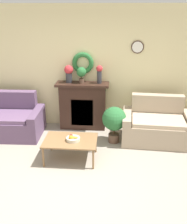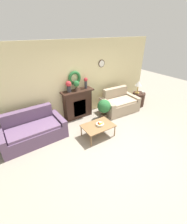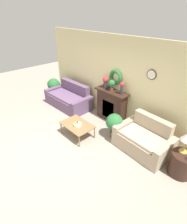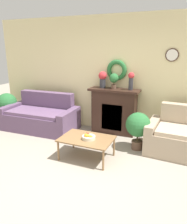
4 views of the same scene
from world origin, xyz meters
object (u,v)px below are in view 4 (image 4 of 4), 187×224
(loveseat_right, at_px, (186,138))
(fruit_bowl, at_px, (88,137))
(vase_on_mantel_right, at_px, (131,80))
(potted_plant_floor_by_couch, at_px, (7,104))
(vase_on_mantel_left, at_px, (103,78))
(coffee_table, at_px, (87,140))
(potted_plant_on_mantel, at_px, (114,79))
(couch_left, at_px, (41,117))
(potted_plant_floor_by_loveseat, at_px, (138,126))
(fireplace, at_px, (114,111))

(loveseat_right, distance_m, fruit_bowl, 1.88)
(vase_on_mantel_right, xyz_separation_m, potted_plant_floor_by_couch, (-3.26, -0.42, -0.79))
(vase_on_mantel_left, bearing_deg, coffee_table, -80.33)
(potted_plant_on_mantel, relative_size, potted_plant_floor_by_couch, 0.44)
(couch_left, bearing_deg, coffee_table, -30.89)
(coffee_table, distance_m, vase_on_mantel_left, 1.71)
(fruit_bowl, height_order, vase_on_mantel_left, vase_on_mantel_left)
(loveseat_right, height_order, coffee_table, loveseat_right)
(loveseat_right, bearing_deg, coffee_table, -148.30)
(potted_plant_on_mantel, xyz_separation_m, potted_plant_floor_by_couch, (-2.88, -0.40, -0.78))
(coffee_table, distance_m, fruit_bowl, 0.09)
(loveseat_right, xyz_separation_m, vase_on_mantel_left, (-1.91, 0.50, 0.98))
(vase_on_mantel_right, relative_size, potted_plant_on_mantel, 1.11)
(potted_plant_floor_by_loveseat, bearing_deg, coffee_table, -136.33)
(fruit_bowl, xyz_separation_m, potted_plant_floor_by_couch, (-2.89, 1.02, 0.08))
(fireplace, relative_size, potted_plant_floor_by_loveseat, 1.52)
(coffee_table, height_order, fruit_bowl, fruit_bowl)
(vase_on_mantel_left, bearing_deg, potted_plant_floor_by_loveseat, -33.55)
(potted_plant_floor_by_loveseat, bearing_deg, potted_plant_floor_by_couch, 175.98)
(potted_plant_on_mantel, bearing_deg, loveseat_right, -16.53)
(coffee_table, bearing_deg, vase_on_mantel_right, 73.16)
(potted_plant_on_mantel, bearing_deg, coffee_table, -91.63)
(couch_left, distance_m, vase_on_mantel_left, 1.83)
(coffee_table, bearing_deg, loveseat_right, 28.60)
(loveseat_right, bearing_deg, fruit_bowl, -146.83)
(coffee_table, distance_m, potted_plant_floor_by_loveseat, 1.08)
(fireplace, bearing_deg, potted_plant_floor_by_couch, -171.83)
(fireplace, xyz_separation_m, coffee_table, (-0.06, -1.41, -0.18))
(potted_plant_floor_by_couch, bearing_deg, couch_left, -2.53)
(loveseat_right, distance_m, potted_plant_floor_by_loveseat, 0.93)
(vase_on_mantel_right, bearing_deg, potted_plant_on_mantel, -177.05)
(vase_on_mantel_left, distance_m, potted_plant_floor_by_loveseat, 1.46)
(fireplace, height_order, fruit_bowl, fireplace)
(potted_plant_floor_by_loveseat, bearing_deg, potted_plant_on_mantel, 138.37)
(couch_left, bearing_deg, potted_plant_floor_by_couch, 175.49)
(vase_on_mantel_right, bearing_deg, potted_plant_floor_by_couch, -172.66)
(couch_left, relative_size, fruit_bowl, 7.60)
(coffee_table, relative_size, potted_plant_floor_by_couch, 1.17)
(fruit_bowl, height_order, potted_plant_floor_by_couch, potted_plant_floor_by_couch)
(couch_left, relative_size, coffee_table, 1.94)
(loveseat_right, distance_m, coffee_table, 1.90)
(vase_on_mantel_left, height_order, potted_plant_floor_by_couch, vase_on_mantel_left)
(potted_plant_on_mantel, bearing_deg, vase_on_mantel_left, 175.93)
(fireplace, height_order, loveseat_right, fireplace)
(potted_plant_on_mantel, relative_size, potted_plant_floor_by_loveseat, 0.46)
(coffee_table, relative_size, potted_plant_floor_by_loveseat, 1.24)
(vase_on_mantel_left, height_order, potted_plant_on_mantel, vase_on_mantel_left)
(potted_plant_on_mantel, bearing_deg, potted_plant_floor_by_couch, -172.07)
(vase_on_mantel_left, xyz_separation_m, potted_plant_floor_by_loveseat, (1.02, -0.67, -0.80))
(loveseat_right, height_order, potted_plant_floor_by_loveseat, loveseat_right)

